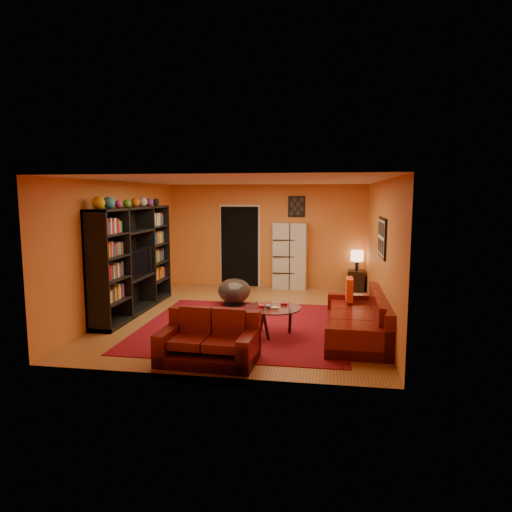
% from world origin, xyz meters
% --- Properties ---
extents(floor, '(6.00, 6.00, 0.00)m').
position_xyz_m(floor, '(0.00, 0.00, 0.00)').
color(floor, brown).
rests_on(floor, ground).
extents(ceiling, '(6.00, 6.00, 0.00)m').
position_xyz_m(ceiling, '(0.00, 0.00, 2.60)').
color(ceiling, white).
rests_on(ceiling, wall_back).
extents(wall_back, '(6.00, 0.00, 6.00)m').
position_xyz_m(wall_back, '(0.00, 3.00, 1.30)').
color(wall_back, '#CC6D2C').
rests_on(wall_back, floor).
extents(wall_front, '(6.00, 0.00, 6.00)m').
position_xyz_m(wall_front, '(0.00, -3.00, 1.30)').
color(wall_front, '#CC6D2C').
rests_on(wall_front, floor).
extents(wall_left, '(0.00, 6.00, 6.00)m').
position_xyz_m(wall_left, '(-2.50, 0.00, 1.30)').
color(wall_left, '#CC6D2C').
rests_on(wall_left, floor).
extents(wall_right, '(0.00, 6.00, 6.00)m').
position_xyz_m(wall_right, '(2.50, 0.00, 1.30)').
color(wall_right, '#CC6D2C').
rests_on(wall_right, floor).
extents(rug, '(3.60, 3.60, 0.01)m').
position_xyz_m(rug, '(0.10, -0.70, 0.01)').
color(rug, '#5A0A13').
rests_on(rug, floor).
extents(doorway, '(0.95, 0.10, 2.04)m').
position_xyz_m(doorway, '(-0.70, 2.96, 1.02)').
color(doorway, black).
rests_on(doorway, floor).
extents(wall_art_right, '(0.03, 1.00, 0.70)m').
position_xyz_m(wall_art_right, '(2.48, -0.30, 1.60)').
color(wall_art_right, black).
rests_on(wall_art_right, wall_right).
extents(wall_art_back, '(0.42, 0.03, 0.52)m').
position_xyz_m(wall_art_back, '(0.75, 2.98, 2.05)').
color(wall_art_back, black).
rests_on(wall_art_back, wall_back).
extents(entertainment_unit, '(0.45, 3.00, 2.10)m').
position_xyz_m(entertainment_unit, '(-2.27, 0.00, 1.05)').
color(entertainment_unit, black).
rests_on(entertainment_unit, floor).
extents(tv, '(1.01, 0.13, 0.58)m').
position_xyz_m(tv, '(-2.23, -0.01, 1.01)').
color(tv, black).
rests_on(tv, entertainment_unit).
extents(sofa, '(1.05, 2.48, 0.85)m').
position_xyz_m(sofa, '(2.14, -0.94, 0.28)').
color(sofa, '#510C0A').
rests_on(sofa, rug).
extents(loveseat, '(1.39, 0.88, 0.85)m').
position_xyz_m(loveseat, '(-0.08, -2.42, 0.29)').
color(loveseat, '#510C0A').
rests_on(loveseat, rug).
extents(throw_pillow, '(0.12, 0.42, 0.42)m').
position_xyz_m(throw_pillow, '(1.95, -0.16, 0.63)').
color(throw_pillow, '#F7431B').
rests_on(throw_pillow, sofa).
extents(coffee_table, '(0.94, 0.94, 0.47)m').
position_xyz_m(coffee_table, '(0.66, -1.10, 0.43)').
color(coffee_table, silver).
rests_on(coffee_table, floor).
extents(storage_cabinet, '(0.85, 0.43, 1.65)m').
position_xyz_m(storage_cabinet, '(0.61, 2.80, 0.82)').
color(storage_cabinet, '#BAB5AB').
rests_on(storage_cabinet, floor).
extents(bowl_chair, '(0.70, 0.70, 0.57)m').
position_xyz_m(bowl_chair, '(-0.41, 0.85, 0.31)').
color(bowl_chair, black).
rests_on(bowl_chair, floor).
extents(side_table, '(0.44, 0.44, 0.50)m').
position_xyz_m(side_table, '(2.25, 2.75, 0.25)').
color(side_table, black).
rests_on(side_table, floor).
extents(table_lamp, '(0.30, 0.30, 0.50)m').
position_xyz_m(table_lamp, '(2.25, 2.75, 0.85)').
color(table_lamp, black).
rests_on(table_lamp, side_table).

